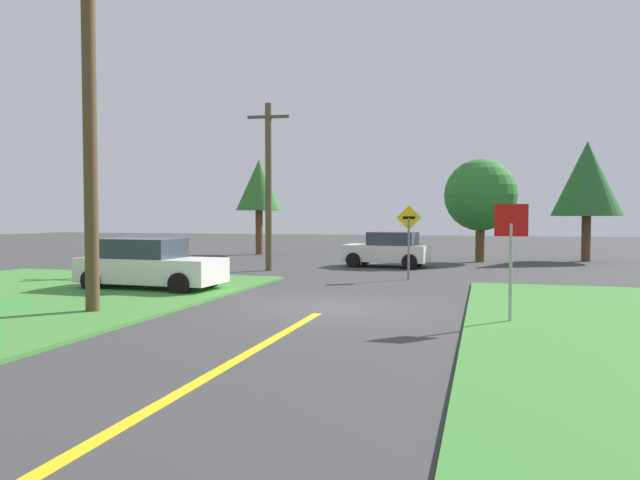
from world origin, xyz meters
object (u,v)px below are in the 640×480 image
(utility_pole_near, at_px, (90,131))
(oak_tree_left, at_px, (259,186))
(direction_sign, at_px, (409,234))
(pine_tree_center, at_px, (587,179))
(oak_tree_right, at_px, (480,195))
(parked_car_near_building, at_px, (149,265))
(car_approaching_junction, at_px, (388,250))
(stop_sign, at_px, (511,241))
(utility_pole_mid, at_px, (269,184))

(utility_pole_near, bearing_deg, oak_tree_left, 102.08)
(direction_sign, xyz_separation_m, pine_tree_center, (7.77, 11.41, 2.59))
(oak_tree_left, height_order, oak_tree_right, oak_tree_left)
(parked_car_near_building, distance_m, utility_pole_near, 5.63)
(pine_tree_center, bearing_deg, oak_tree_left, 178.76)
(car_approaching_junction, xyz_separation_m, utility_pole_near, (-4.60, -14.68, 3.50))
(stop_sign, relative_size, parked_car_near_building, 0.56)
(car_approaching_junction, height_order, utility_pole_near, utility_pole_near)
(utility_pole_near, distance_m, oak_tree_right, 20.77)
(utility_pole_mid, distance_m, oak_tree_left, 10.88)
(oak_tree_left, distance_m, pine_tree_center, 18.54)
(stop_sign, bearing_deg, pine_tree_center, -102.96)
(pine_tree_center, height_order, oak_tree_right, pine_tree_center)
(car_approaching_junction, relative_size, utility_pole_mid, 0.56)
(car_approaching_junction, height_order, oak_tree_right, oak_tree_right)
(stop_sign, relative_size, car_approaching_junction, 0.64)
(utility_pole_near, bearing_deg, parked_car_near_building, 106.48)
(stop_sign, height_order, parked_car_near_building, stop_sign)
(stop_sign, height_order, direction_sign, direction_sign)
(stop_sign, xyz_separation_m, parked_car_near_building, (-10.66, 2.84, -0.97))
(direction_sign, height_order, oak_tree_right, oak_tree_right)
(utility_pole_mid, height_order, pine_tree_center, utility_pole_mid)
(utility_pole_mid, relative_size, oak_tree_left, 1.22)
(utility_pole_near, bearing_deg, car_approaching_junction, 72.61)
(stop_sign, distance_m, pine_tree_center, 20.21)
(utility_pole_near, distance_m, oak_tree_left, 21.79)
(parked_car_near_building, xyz_separation_m, oak_tree_right, (9.91, 14.63, 2.61))
(parked_car_near_building, distance_m, pine_tree_center, 22.85)
(utility_pole_mid, relative_size, oak_tree_right, 1.36)
(utility_pole_near, bearing_deg, oak_tree_right, 65.33)
(direction_sign, xyz_separation_m, oak_tree_right, (2.45, 9.36, 1.72))
(utility_pole_near, xyz_separation_m, direction_sign, (6.21, 9.50, -2.61))
(stop_sign, xyz_separation_m, utility_pole_mid, (-9.45, 10.05, 1.93))
(stop_sign, relative_size, oak_tree_left, 0.44)
(car_approaching_junction, xyz_separation_m, oak_tree_right, (4.07, 4.18, 2.62))
(stop_sign, distance_m, car_approaching_junction, 14.17)
(oak_tree_right, bearing_deg, parked_car_near_building, -124.12)
(stop_sign, distance_m, parked_car_near_building, 11.08)
(pine_tree_center, bearing_deg, stop_sign, -103.17)
(oak_tree_left, bearing_deg, utility_pole_mid, -65.41)
(oak_tree_right, bearing_deg, car_approaching_junction, -134.19)
(parked_car_near_building, bearing_deg, oak_tree_right, 57.70)
(car_approaching_junction, bearing_deg, oak_tree_left, -30.54)
(parked_car_near_building, relative_size, car_approaching_junction, 1.16)
(car_approaching_junction, distance_m, oak_tree_left, 11.82)
(utility_pole_mid, height_order, oak_tree_right, utility_pole_mid)
(pine_tree_center, relative_size, oak_tree_right, 1.19)
(stop_sign, relative_size, pine_tree_center, 0.41)
(oak_tree_right, bearing_deg, utility_pole_mid, -139.53)
(pine_tree_center, bearing_deg, utility_pole_near, -123.76)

